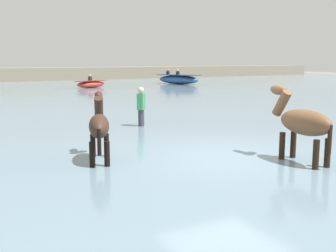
{
  "coord_description": "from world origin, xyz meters",
  "views": [
    {
      "loc": [
        -5.62,
        -7.43,
        2.54
      ],
      "look_at": [
        -0.56,
        1.75,
        0.83
      ],
      "focal_mm": 44.13,
      "sensor_mm": 36.0,
      "label": 1
    }
  ],
  "objects": [
    {
      "name": "ground_plane",
      "position": [
        0.0,
        0.0,
        0.0
      ],
      "size": [
        120.0,
        120.0,
        0.0
      ],
      "primitive_type": "plane",
      "color": "#756B56"
    },
    {
      "name": "horse_lead_bay",
      "position": [
        1.08,
        -1.22,
        1.16
      ],
      "size": [
        0.5,
        1.8,
        1.97
      ],
      "color": "brown",
      "rests_on": "ground"
    },
    {
      "name": "far_shoreline",
      "position": [
        0.0,
        36.33,
        0.82
      ],
      "size": [
        80.0,
        2.4,
        1.65
      ],
      "primitive_type": "cube",
      "color": "gray",
      "rests_on": "ground"
    },
    {
      "name": "boat_near_port",
      "position": [
        4.63,
        23.65,
        0.61
      ],
      "size": [
        2.73,
        1.75,
        1.03
      ],
      "color": "#BC382D",
      "rests_on": "water_surface"
    },
    {
      "name": "horse_trailing_dark_bay",
      "position": [
        -2.67,
        1.02,
        1.07
      ],
      "size": [
        0.84,
        1.65,
        1.8
      ],
      "color": "#382319",
      "rests_on": "ground"
    },
    {
      "name": "water_surface",
      "position": [
        0.0,
        10.0,
        0.16
      ],
      "size": [
        90.0,
        90.0,
        0.33
      ],
      "primitive_type": "cube",
      "color": "slate",
      "rests_on": "ground"
    },
    {
      "name": "person_spectator_far",
      "position": [
        0.13,
        4.86,
        0.87
      ],
      "size": [
        0.36,
        0.37,
        1.63
      ],
      "color": "#383842",
      "rests_on": "ground"
    },
    {
      "name": "boat_mid_channel",
      "position": [
        12.91,
        24.3,
        0.75
      ],
      "size": [
        2.97,
        4.37,
        1.31
      ],
      "color": "#28518E",
      "rests_on": "water_surface"
    }
  ]
}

